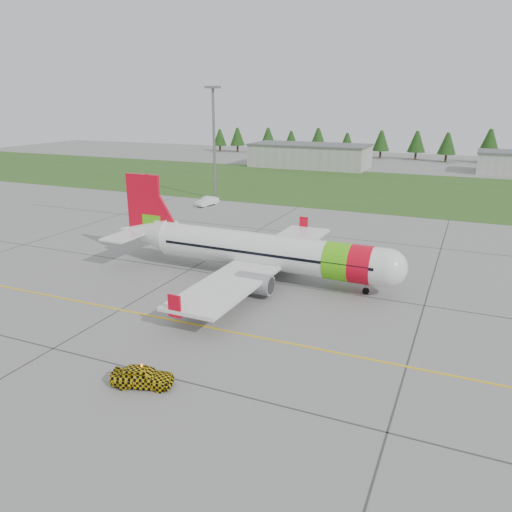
% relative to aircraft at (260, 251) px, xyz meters
% --- Properties ---
extents(ground, '(320.00, 320.00, 0.00)m').
position_rel_aircraft_xyz_m(ground, '(6.82, -20.98, -2.91)').
color(ground, gray).
rests_on(ground, ground).
extents(aircraft, '(33.27, 30.54, 10.08)m').
position_rel_aircraft_xyz_m(aircraft, '(0.00, 0.00, 0.00)').
color(aircraft, silver).
rests_on(aircraft, ground).
extents(follow_me_car, '(1.83, 2.00, 4.13)m').
position_rel_aircraft_xyz_m(follow_me_car, '(1.17, -22.49, -0.84)').
color(follow_me_car, yellow).
rests_on(follow_me_car, ground).
extents(service_van, '(1.98, 1.91, 4.83)m').
position_rel_aircraft_xyz_m(service_van, '(-23.51, 30.81, -0.49)').
color(service_van, silver).
rests_on(service_van, ground).
extents(grass_strip, '(320.00, 50.00, 0.03)m').
position_rel_aircraft_xyz_m(grass_strip, '(6.82, 61.02, -2.89)').
color(grass_strip, '#30561E').
rests_on(grass_strip, ground).
extents(taxi_guideline, '(120.00, 0.25, 0.02)m').
position_rel_aircraft_xyz_m(taxi_guideline, '(6.82, -12.98, -2.90)').
color(taxi_guideline, gold).
rests_on(taxi_guideline, ground).
extents(hangar_west, '(32.00, 14.00, 6.00)m').
position_rel_aircraft_xyz_m(hangar_west, '(-23.18, 89.02, 0.09)').
color(hangar_west, '#A8A8A3').
rests_on(hangar_west, ground).
extents(floodlight_mast, '(0.50, 0.50, 20.00)m').
position_rel_aircraft_xyz_m(floodlight_mast, '(-25.18, 37.02, 7.09)').
color(floodlight_mast, slate).
rests_on(floodlight_mast, ground).
extents(treeline, '(160.00, 8.00, 10.00)m').
position_rel_aircraft_xyz_m(treeline, '(6.82, 117.02, 2.09)').
color(treeline, '#1C3F14').
rests_on(treeline, ground).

